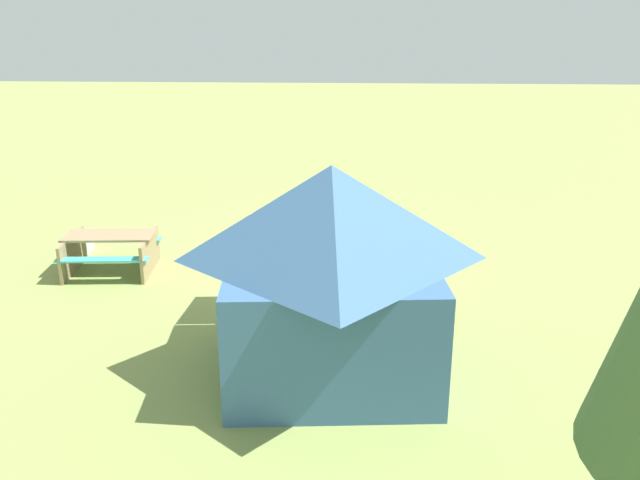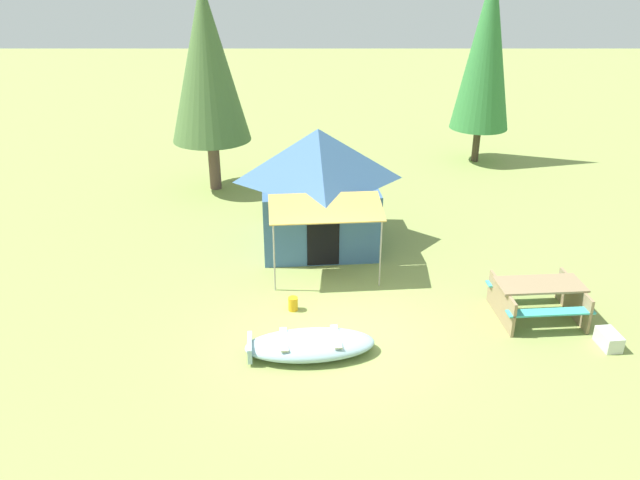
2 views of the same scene
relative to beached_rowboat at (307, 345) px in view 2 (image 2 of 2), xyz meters
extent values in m
plane|color=#89994E|center=(0.57, 0.71, -0.20)|extent=(80.00, 80.00, 0.00)
ellipsoid|color=#96B9C3|center=(0.01, 0.00, -0.01)|extent=(2.51, 1.25, 0.38)
ellipsoid|color=#344144|center=(0.01, 0.00, 0.02)|extent=(2.30, 1.11, 0.14)
cube|color=beige|center=(0.49, 0.05, 0.14)|extent=(0.21, 0.78, 0.04)
cube|color=beige|center=(-0.47, -0.05, 0.14)|extent=(0.21, 0.78, 0.04)
cube|color=#96B9C3|center=(-1.09, -0.11, 0.01)|extent=(0.14, 0.66, 0.29)
cube|color=#3A618D|center=(0.15, 4.97, 0.64)|extent=(3.01, 3.00, 1.68)
pyramid|color=#3A618D|center=(0.15, 4.97, 2.13)|extent=(3.25, 3.24, 1.30)
cube|color=black|center=(0.27, 3.58, 0.51)|extent=(0.76, 0.10, 1.34)
cube|color=tan|center=(0.32, 3.00, 1.53)|extent=(2.59, 1.37, 0.28)
cylinder|color=gray|center=(1.53, 2.61, 0.60)|extent=(0.04, 0.04, 1.59)
cylinder|color=gray|center=(-0.80, 2.41, 0.60)|extent=(0.04, 0.04, 1.59)
cube|color=#937C58|center=(4.63, 1.32, 0.55)|extent=(1.78, 0.89, 0.04)
cube|color=#3FB4AB|center=(4.58, 1.91, 0.26)|extent=(1.74, 0.39, 0.04)
cube|color=#3FB4AB|center=(4.68, 0.72, 0.26)|extent=(1.74, 0.39, 0.04)
cube|color=#937C58|center=(5.39, 1.38, 0.17)|extent=(0.17, 1.46, 0.73)
cube|color=#937C58|center=(3.87, 1.26, 0.17)|extent=(0.17, 1.46, 0.73)
cube|color=silver|center=(5.67, 0.23, -0.04)|extent=(0.38, 0.58, 0.31)
cylinder|color=gold|center=(-0.37, 1.56, -0.05)|extent=(0.27, 0.27, 0.29)
cylinder|color=#423726|center=(5.76, 11.84, 0.41)|extent=(0.25, 0.25, 1.21)
cone|color=#327938|center=(5.76, 11.84, 3.73)|extent=(2.01, 2.01, 5.44)
cylinder|color=brown|center=(-3.11, 8.98, 0.59)|extent=(0.36, 0.36, 1.58)
cone|color=#476936|center=(-3.11, 8.98, 3.69)|extent=(2.38, 2.38, 4.62)
camera|label=1|loc=(-0.18, 13.37, 4.57)|focal=37.28mm
camera|label=2|loc=(0.20, -9.63, 6.60)|focal=34.85mm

